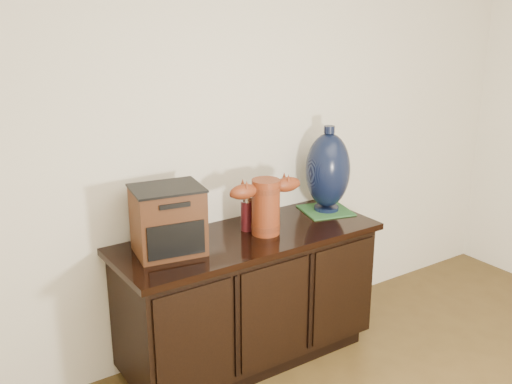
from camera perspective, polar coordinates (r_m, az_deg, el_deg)
sideboard at (r=3.35m, az=-0.76°, el=-10.01°), size 1.46×0.56×0.75m
terracotta_vessel at (r=3.16m, az=0.93°, el=-1.10°), size 0.43×0.17×0.30m
tv_radio at (r=2.96m, az=-8.37°, el=-2.67°), size 0.38×0.32×0.34m
green_mat at (r=3.58m, az=6.65°, el=-1.74°), size 0.33×0.33×0.01m
lamp_base at (r=3.51m, az=6.85°, el=2.03°), size 0.32×0.32×0.50m
spray_can at (r=3.23m, az=-0.87°, el=-2.07°), size 0.07×0.07×0.19m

